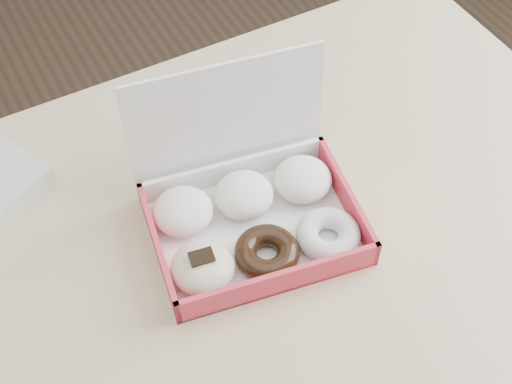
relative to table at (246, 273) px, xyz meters
name	(u,v)px	position (x,y,z in m)	size (l,w,h in m)	color
table	(246,273)	(0.00, 0.00, 0.00)	(1.20, 0.80, 0.75)	tan
donut_box	(249,211)	(0.02, 0.02, 0.11)	(0.32, 0.28, 0.21)	white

